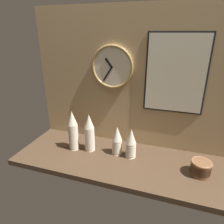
{
  "coord_description": "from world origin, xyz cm",
  "views": [
    {
      "loc": [
        29.78,
        -119.55,
        86.46
      ],
      "look_at": [
        -10.64,
        4.0,
        34.17
      ],
      "focal_mm": 32.0,
      "sensor_mm": 36.0,
      "label": 1
    }
  ],
  "objects_px": {
    "cup_stack_left": "(73,131)",
    "bowl_stack_far_right": "(201,168)",
    "cup_stack_center_left": "(89,133)",
    "wall_clock": "(112,67)",
    "menu_board": "(175,74)",
    "cup_stack_center_right": "(131,143)",
    "cup_stack_center": "(117,140)"
  },
  "relations": [
    {
      "from": "cup_stack_center_right",
      "to": "cup_stack_center_left",
      "type": "relative_size",
      "value": 0.75
    },
    {
      "from": "cup_stack_center_left",
      "to": "menu_board",
      "type": "height_order",
      "value": "menu_board"
    },
    {
      "from": "bowl_stack_far_right",
      "to": "cup_stack_center_left",
      "type": "bearing_deg",
      "value": 176.46
    },
    {
      "from": "cup_stack_center_left",
      "to": "cup_stack_left",
      "type": "distance_m",
      "value": 0.13
    },
    {
      "from": "cup_stack_center",
      "to": "cup_stack_left",
      "type": "height_order",
      "value": "cup_stack_left"
    },
    {
      "from": "bowl_stack_far_right",
      "to": "cup_stack_left",
      "type": "bearing_deg",
      "value": 178.42
    },
    {
      "from": "cup_stack_left",
      "to": "wall_clock",
      "type": "xyz_separation_m",
      "value": [
        0.25,
        0.22,
        0.46
      ]
    },
    {
      "from": "cup_stack_left",
      "to": "wall_clock",
      "type": "relative_size",
      "value": 0.98
    },
    {
      "from": "cup_stack_center_right",
      "to": "bowl_stack_far_right",
      "type": "distance_m",
      "value": 0.48
    },
    {
      "from": "cup_stack_center",
      "to": "cup_stack_left",
      "type": "xyz_separation_m",
      "value": [
        -0.34,
        -0.04,
        0.05
      ]
    },
    {
      "from": "bowl_stack_far_right",
      "to": "menu_board",
      "type": "height_order",
      "value": "menu_board"
    },
    {
      "from": "cup_stack_left",
      "to": "bowl_stack_far_right",
      "type": "distance_m",
      "value": 0.93
    },
    {
      "from": "wall_clock",
      "to": "bowl_stack_far_right",
      "type": "bearing_deg",
      "value": -19.9
    },
    {
      "from": "cup_stack_center_right",
      "to": "menu_board",
      "type": "distance_m",
      "value": 0.58
    },
    {
      "from": "cup_stack_center_left",
      "to": "wall_clock",
      "type": "xyz_separation_m",
      "value": [
        0.12,
        0.2,
        0.47
      ]
    },
    {
      "from": "cup_stack_center",
      "to": "cup_stack_center_left",
      "type": "xyz_separation_m",
      "value": [
        -0.22,
        -0.02,
        0.04
      ]
    },
    {
      "from": "cup_stack_center_right",
      "to": "cup_stack_center",
      "type": "height_order",
      "value": "same"
    },
    {
      "from": "cup_stack_center",
      "to": "bowl_stack_far_right",
      "type": "height_order",
      "value": "cup_stack_center"
    },
    {
      "from": "wall_clock",
      "to": "menu_board",
      "type": "xyz_separation_m",
      "value": [
        0.46,
        0.01,
        -0.03
      ]
    },
    {
      "from": "cup_stack_center_right",
      "to": "wall_clock",
      "type": "xyz_separation_m",
      "value": [
        -0.21,
        0.19,
        0.51
      ]
    },
    {
      "from": "cup_stack_center_right",
      "to": "cup_stack_center",
      "type": "relative_size",
      "value": 1.0
    },
    {
      "from": "cup_stack_center_left",
      "to": "bowl_stack_far_right",
      "type": "height_order",
      "value": "cup_stack_center_left"
    },
    {
      "from": "cup_stack_center_right",
      "to": "cup_stack_left",
      "type": "distance_m",
      "value": 0.45
    },
    {
      "from": "cup_stack_center",
      "to": "cup_stack_left",
      "type": "distance_m",
      "value": 0.35
    },
    {
      "from": "cup_stack_center_left",
      "to": "menu_board",
      "type": "xyz_separation_m",
      "value": [
        0.57,
        0.21,
        0.44
      ]
    },
    {
      "from": "cup_stack_center",
      "to": "bowl_stack_far_right",
      "type": "distance_m",
      "value": 0.59
    },
    {
      "from": "cup_stack_center",
      "to": "wall_clock",
      "type": "bearing_deg",
      "value": 118.33
    },
    {
      "from": "cup_stack_center",
      "to": "cup_stack_center_left",
      "type": "height_order",
      "value": "cup_stack_center_left"
    },
    {
      "from": "cup_stack_center",
      "to": "menu_board",
      "type": "xyz_separation_m",
      "value": [
        0.36,
        0.19,
        0.48
      ]
    },
    {
      "from": "cup_stack_center_right",
      "to": "bowl_stack_far_right",
      "type": "bearing_deg",
      "value": -6.77
    },
    {
      "from": "cup_stack_center_left",
      "to": "cup_stack_left",
      "type": "bearing_deg",
      "value": -169.29
    },
    {
      "from": "cup_stack_left",
      "to": "wall_clock",
      "type": "height_order",
      "value": "wall_clock"
    }
  ]
}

